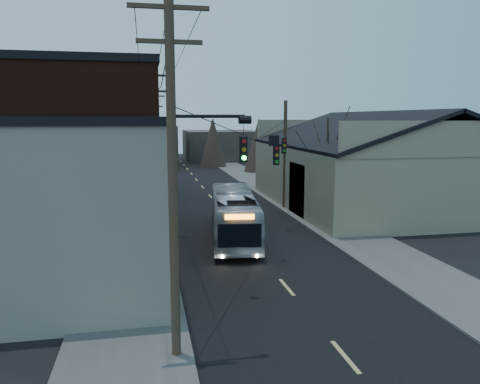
# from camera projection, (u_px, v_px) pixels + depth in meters

# --- Properties ---
(road_surface) EXTENTS (9.00, 110.00, 0.02)m
(road_surface) POSITION_uv_depth(u_px,v_px,m) (213.00, 200.00, 41.24)
(road_surface) COLOR black
(road_surface) RESTS_ON ground
(sidewalk_left) EXTENTS (4.00, 110.00, 0.12)m
(sidewalk_left) POSITION_uv_depth(u_px,v_px,m) (138.00, 202.00, 39.96)
(sidewalk_left) COLOR #474744
(sidewalk_left) RESTS_ON ground
(sidewalk_right) EXTENTS (4.00, 110.00, 0.12)m
(sidewalk_right) POSITION_uv_depth(u_px,v_px,m) (284.00, 197.00, 42.50)
(sidewalk_right) COLOR #474744
(sidewalk_right) RESTS_ON ground
(building_clapboard) EXTENTS (8.00, 8.00, 7.00)m
(building_clapboard) POSITION_uv_depth(u_px,v_px,m) (64.00, 211.00, 18.60)
(building_clapboard) COLOR gray
(building_clapboard) RESTS_ON ground
(building_brick) EXTENTS (10.00, 12.00, 10.00)m
(building_brick) POSITION_uv_depth(u_px,v_px,m) (75.00, 153.00, 28.82)
(building_brick) COLOR #32140B
(building_brick) RESTS_ON ground
(building_left_far) EXTENTS (9.00, 14.00, 7.00)m
(building_left_far) POSITION_uv_depth(u_px,v_px,m) (106.00, 157.00, 44.65)
(building_left_far) COLOR #332D29
(building_left_far) RESTS_ON ground
(warehouse) EXTENTS (16.16, 20.60, 7.73)m
(warehouse) POSITION_uv_depth(u_px,v_px,m) (378.00, 173.00, 38.52)
(warehouse) COLOR gray
(warehouse) RESTS_ON ground
(building_far_left) EXTENTS (10.00, 12.00, 6.00)m
(building_far_left) POSITION_uv_depth(u_px,v_px,m) (144.00, 145.00, 73.49)
(building_far_left) COLOR #332D29
(building_far_left) RESTS_ON ground
(building_far_right) EXTENTS (12.00, 14.00, 5.00)m
(building_far_right) POSITION_uv_depth(u_px,v_px,m) (220.00, 145.00, 80.94)
(building_far_right) COLOR #332D29
(building_far_right) RESTS_ON ground
(bare_tree) EXTENTS (0.40, 0.40, 7.20)m
(bare_tree) POSITION_uv_depth(u_px,v_px,m) (327.00, 170.00, 32.27)
(bare_tree) COLOR black
(bare_tree) RESTS_ON ground
(utility_lines) EXTENTS (11.24, 45.28, 10.50)m
(utility_lines) POSITION_uv_depth(u_px,v_px,m) (182.00, 148.00, 34.19)
(utility_lines) COLOR #382B1E
(utility_lines) RESTS_ON ground
(bus) EXTENTS (3.81, 10.77, 2.94)m
(bus) POSITION_uv_depth(u_px,v_px,m) (234.00, 215.00, 27.78)
(bus) COLOR #A0A5AC
(bus) RESTS_ON ground
(parked_car) EXTENTS (1.64, 4.13, 1.34)m
(parked_car) POSITION_uv_depth(u_px,v_px,m) (161.00, 183.00, 47.33)
(parked_car) COLOR #ACAFB4
(parked_car) RESTS_ON ground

